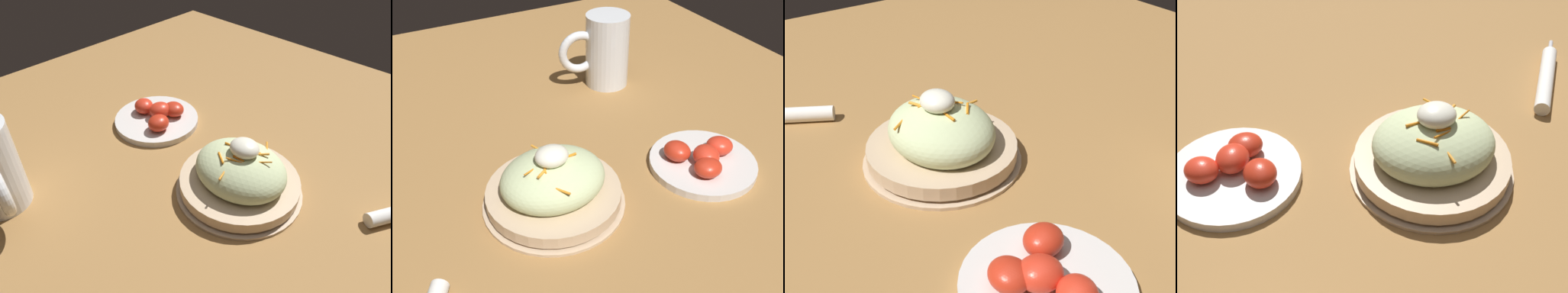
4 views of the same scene
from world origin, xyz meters
TOP-DOWN VIEW (x-y plane):
  - ground_plane at (0.00, 0.00)m, footprint 1.43×1.43m
  - salad_plate at (-0.01, -0.09)m, footprint 0.22×0.22m
  - tomato_plate at (0.25, -0.13)m, footprint 0.18×0.18m

SIDE VIEW (x-z plane):
  - ground_plane at x=0.00m, z-range 0.00..0.00m
  - tomato_plate at x=0.25m, z-range -0.01..0.04m
  - salad_plate at x=-0.01m, z-range -0.02..0.09m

